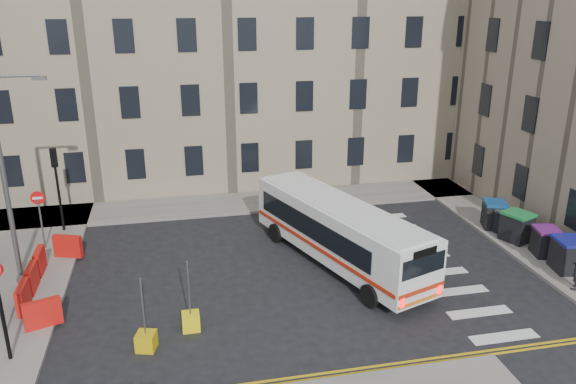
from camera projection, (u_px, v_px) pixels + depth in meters
name	position (u px, v px, depth m)	size (l,w,h in m)	color
ground	(339.00, 269.00, 23.75)	(120.00, 120.00, 0.00)	black
pavement_north	(187.00, 207.00, 30.48)	(36.00, 3.20, 0.15)	slate
pavement_east	(482.00, 216.00, 29.19)	(2.40, 26.00, 0.15)	slate
terrace_north	(157.00, 36.00, 33.83)	(38.30, 10.80, 17.20)	gray
traffic_light_nw	(56.00, 177.00, 26.44)	(0.28, 0.22, 4.10)	black
streetlamp	(4.00, 177.00, 21.60)	(0.50, 0.22, 8.14)	#595B5E
no_entry_north	(39.00, 208.00, 24.75)	(0.60, 0.08, 3.00)	#595B5E
roadworks_barriers	(42.00, 277.00, 21.66)	(1.66, 6.26, 1.00)	red
bus	(338.00, 230.00, 23.74)	(5.45, 10.10, 2.70)	silver
wheelie_bin_a	(568.00, 255.00, 23.08)	(1.30, 1.43, 1.40)	black
wheelie_bin_b	(545.00, 242.00, 24.50)	(1.20, 1.31, 1.25)	black
wheelie_bin_c	(517.00, 227.00, 25.93)	(1.46, 1.56, 1.38)	black
wheelie_bin_d	(508.00, 223.00, 26.68)	(1.19, 1.28, 1.15)	black
wheelie_bin_e	(494.00, 214.00, 27.47)	(1.37, 1.47, 1.32)	black
bollard_yellow	(191.00, 321.00, 19.36)	(0.60, 0.60, 0.60)	yellow
bollard_chevron	(146.00, 341.00, 18.26)	(0.60, 0.60, 0.60)	#C79F0B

